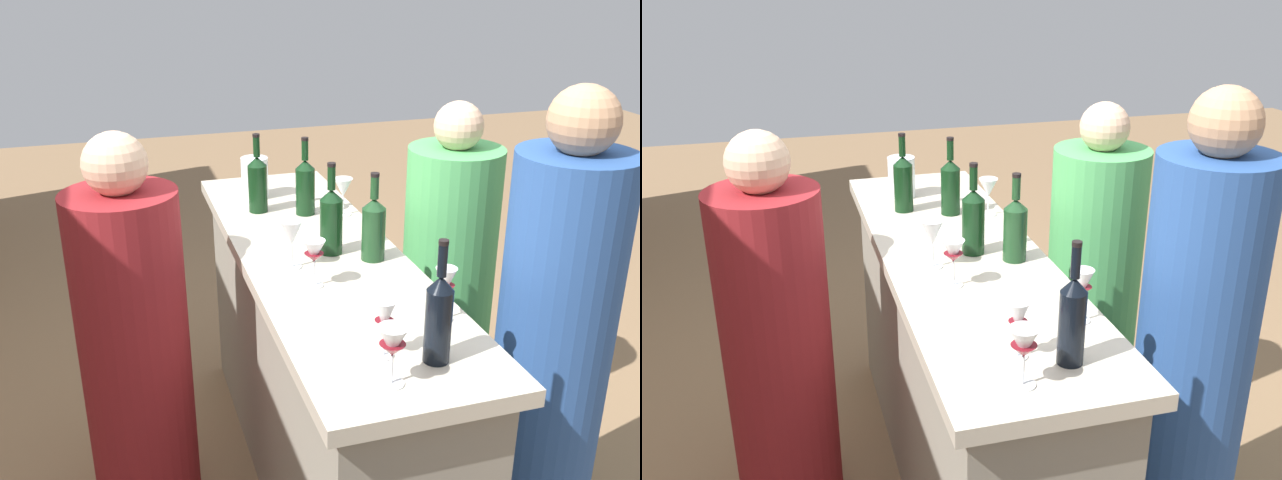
{
  "view_description": "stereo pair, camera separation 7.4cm",
  "coord_description": "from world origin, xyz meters",
  "views": [
    {
      "loc": [
        -2.25,
        0.69,
        2.0
      ],
      "look_at": [
        0.0,
        0.0,
        1.05
      ],
      "focal_mm": 40.32,
      "sensor_mm": 36.0,
      "label": 1
    },
    {
      "loc": [
        -2.27,
        0.61,
        2.0
      ],
      "look_at": [
        0.0,
        0.0,
        1.05
      ],
      "focal_mm": 40.32,
      "sensor_mm": 36.0,
      "label": 2
    }
  ],
  "objects": [
    {
      "name": "ground_plane",
      "position": [
        0.0,
        0.0,
        0.0
      ],
      "size": [
        12.0,
        12.0,
        0.0
      ],
      "primitive_type": "plane",
      "color": "#846647"
    },
    {
      "name": "bar_counter",
      "position": [
        0.0,
        0.0,
        0.5
      ],
      "size": [
        1.96,
        0.56,
        1.0
      ],
      "color": "gray",
      "rests_on": "ground"
    },
    {
      "name": "wine_bottle_leftmost_near_black",
      "position": [
        -0.78,
        -0.08,
        1.13
      ],
      "size": [
        0.07,
        0.07,
        0.34
      ],
      "color": "black",
      "rests_on": "bar_counter"
    },
    {
      "name": "wine_bottle_second_left_olive_green",
      "position": [
        -0.1,
        -0.16,
        1.12
      ],
      "size": [
        0.08,
        0.08,
        0.31
      ],
      "color": "#193D1E",
      "rests_on": "bar_counter"
    },
    {
      "name": "wine_bottle_center_dark_green",
      "position": [
        -0.01,
        -0.04,
        1.12
      ],
      "size": [
        0.08,
        0.08,
        0.33
      ],
      "color": "black",
      "rests_on": "bar_counter"
    },
    {
      "name": "wine_bottle_second_right_dark_green",
      "position": [
        0.41,
        -0.06,
        1.12
      ],
      "size": [
        0.08,
        0.08,
        0.32
      ],
      "color": "black",
      "rests_on": "bar_counter"
    },
    {
      "name": "wine_bottle_rightmost_dark_green",
      "position": [
        0.5,
        0.11,
        1.12
      ],
      "size": [
        0.08,
        0.08,
        0.32
      ],
      "color": "black",
      "rests_on": "bar_counter"
    },
    {
      "name": "wine_glass_near_left",
      "position": [
        0.35,
        -0.21,
        1.11
      ],
      "size": [
        0.08,
        0.08,
        0.15
      ],
      "color": "white",
      "rests_on": "bar_counter"
    },
    {
      "name": "wine_glass_near_center",
      "position": [
        -0.58,
        -0.2,
        1.11
      ],
      "size": [
        0.06,
        0.06,
        0.16
      ],
      "color": "white",
      "rests_on": "bar_counter"
    },
    {
      "name": "wine_glass_near_right",
      "position": [
        -0.72,
        0.04,
        1.11
      ],
      "size": [
        0.06,
        0.06,
        0.16
      ],
      "color": "white",
      "rests_on": "bar_counter"
    },
    {
      "name": "wine_glass_far_left",
      "position": [
        -0.84,
        0.07,
        1.11
      ],
      "size": [
        0.08,
        0.08,
        0.16
      ],
      "color": "white",
      "rests_on": "bar_counter"
    },
    {
      "name": "wine_glass_far_center",
      "position": [
        -0.25,
        0.1,
        1.11
      ],
      "size": [
        0.07,
        0.07,
        0.16
      ],
      "color": "white",
      "rests_on": "bar_counter"
    },
    {
      "name": "wine_glass_far_right",
      "position": [
        -0.09,
        0.13,
        1.12
      ],
      "size": [
        0.08,
        0.08,
        0.17
      ],
      "color": "white",
      "rests_on": "bar_counter"
    },
    {
      "name": "water_pitcher",
      "position": [
        0.68,
        0.09,
        1.08
      ],
      "size": [
        0.12,
        0.12,
        0.18
      ],
      "color": "silver",
      "rests_on": "bar_counter"
    },
    {
      "name": "person_left_guest",
      "position": [
        0.23,
        -0.64,
        0.66
      ],
      "size": [
        0.39,
        0.39,
        1.46
      ],
      "rotation": [
        0.0,
        0.0,
        1.57
      ],
      "color": "#4CA559",
      "rests_on": "ground"
    },
    {
      "name": "person_center_guest",
      "position": [
        -0.47,
        -0.67,
        0.76
      ],
      "size": [
        0.4,
        0.4,
        1.64
      ],
      "rotation": [
        0.0,
        0.0,
        1.63
      ],
      "color": "#284C8C",
      "rests_on": "ground"
    },
    {
      "name": "person_server_behind",
      "position": [
        0.08,
        0.67,
        0.67
      ],
      "size": [
        0.4,
        0.4,
        1.47
      ],
      "rotation": [
        0.0,
        0.0,
        -1.54
      ],
      "color": "maroon",
      "rests_on": "ground"
    }
  ]
}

